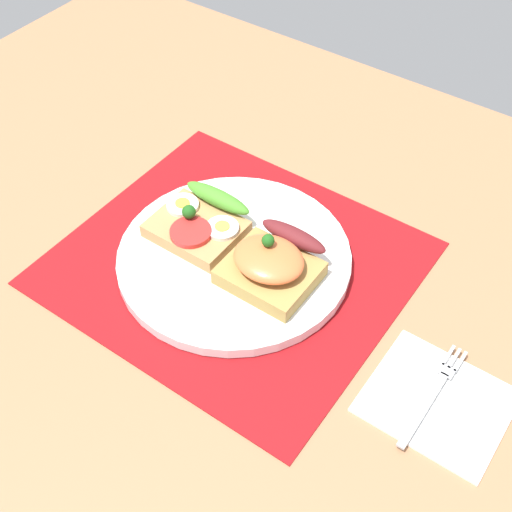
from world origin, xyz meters
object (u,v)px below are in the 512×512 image
object	(u,v)px
napkin	(437,401)
sandwich_egg_tomato	(199,223)
fork	(434,392)
plate	(234,258)
sandwich_salmon	(272,263)

from	to	relation	value
napkin	sandwich_egg_tomato	bearing A→B (deg)	173.15
fork	sandwich_egg_tomato	bearing A→B (deg)	173.70
plate	sandwich_salmon	size ratio (longest dim) A/B	2.68
plate	sandwich_egg_tomato	xyz separation A→B (cm)	(-5.31, 0.55, 2.00)
sandwich_egg_tomato	sandwich_salmon	distance (cm)	10.60
napkin	fork	bearing A→B (deg)	149.08
sandwich_salmon	fork	distance (cm)	21.01
sandwich_egg_tomato	sandwich_salmon	world-z (taller)	sandwich_salmon
sandwich_salmon	napkin	distance (cm)	21.76
plate	sandwich_salmon	world-z (taller)	sandwich_salmon
sandwich_salmon	napkin	world-z (taller)	sandwich_salmon
sandwich_salmon	fork	xyz separation A→B (cm)	(20.65, -2.66, -2.84)
sandwich_salmon	fork	size ratio (longest dim) A/B	0.75
napkin	plate	bearing A→B (deg)	172.96
sandwich_salmon	fork	world-z (taller)	sandwich_salmon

